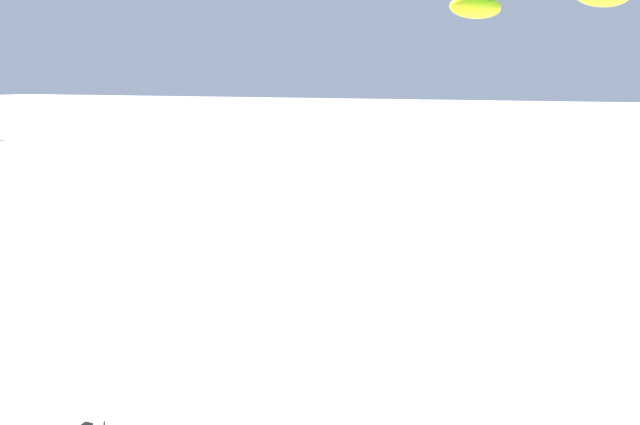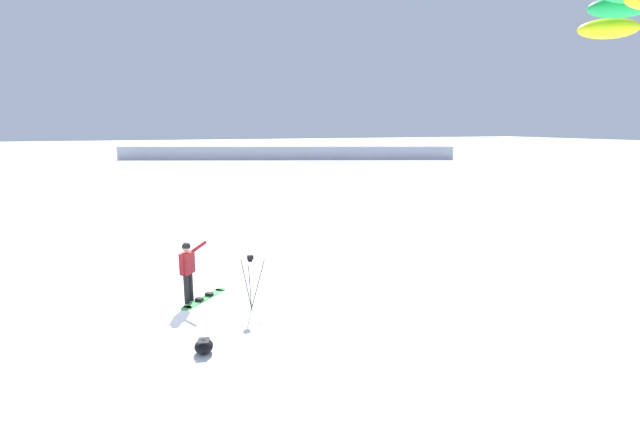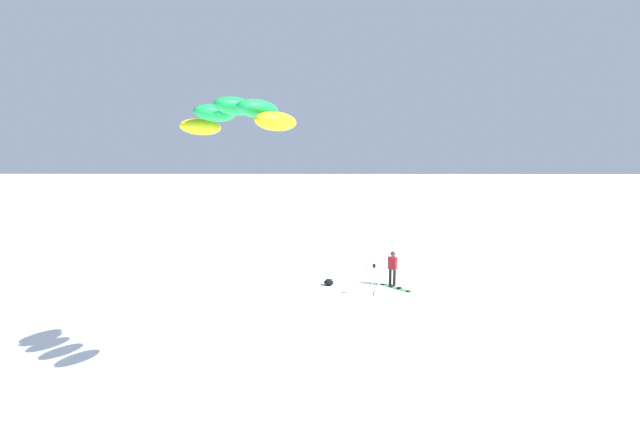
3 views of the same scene
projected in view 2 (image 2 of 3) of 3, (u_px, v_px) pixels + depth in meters
The scene contains 7 objects.
ground_plane at pixel (170, 308), 12.10m from camera, with size 300.00×300.00×0.00m, color white.
snowboarder at pixel (188, 266), 12.35m from camera, with size 0.48×0.77×1.71m.
snowboard at pixel (204, 298), 12.76m from camera, with size 1.38×1.35×0.10m.
traction_kite at pixel (635, 3), 9.06m from camera, with size 3.48×2.94×0.89m.
gear_bag_large at pixel (204, 346), 9.70m from camera, with size 0.54×0.48×0.30m.
camera_tripod at pixel (251, 271), 11.88m from camera, with size 0.74×0.60×1.46m.
distant_ridge at pixel (288, 151), 69.02m from camera, with size 25.04×47.89×1.83m.
Camera 2 is at (12.09, -0.29, 4.76)m, focal length 25.64 mm.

